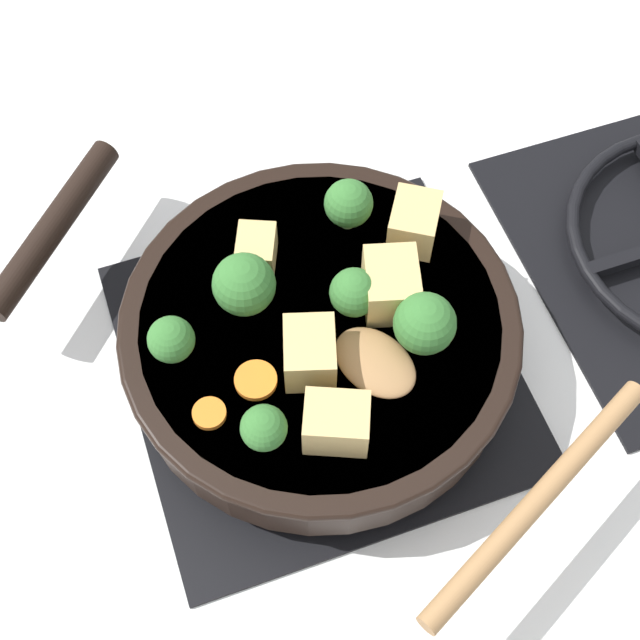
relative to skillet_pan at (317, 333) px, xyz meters
The scene contains 17 objects.
ground_plane 0.06m from the skillet_pan, 47.43° to the left, with size 2.40×2.40×0.00m, color white.
front_burner_grate 0.04m from the skillet_pan, 47.43° to the left, with size 0.31×0.31×0.03m.
skillet_pan is the anchor object (origin of this frame).
wooden_spoon 0.15m from the skillet_pan, 26.58° to the left, with size 0.23×0.21×0.02m.
tofu_cube_center_large 0.12m from the skillet_pan, 115.77° to the left, with size 0.05×0.04×0.04m, color #DBB770.
tofu_cube_near_handle 0.06m from the skillet_pan, 26.62° to the right, with size 0.05×0.04×0.04m, color #DBB770.
tofu_cube_east_chunk 0.07m from the skillet_pan, 89.15° to the left, with size 0.05×0.04×0.04m, color #DBB770.
tofu_cube_west_chunk 0.08m from the skillet_pan, 157.65° to the right, with size 0.04×0.03×0.03m, color #DBB770.
tofu_cube_back_piece 0.10m from the skillet_pan, 10.89° to the right, with size 0.05×0.04×0.04m, color #DBB770.
broccoli_floret_near_spoon 0.06m from the skillet_pan, 81.42° to the left, with size 0.04×0.04×0.04m.
broccoli_floret_center_top 0.12m from the skillet_pan, 39.24° to the right, with size 0.03×0.03×0.04m.
broccoli_floret_east_rim 0.08m from the skillet_pan, 122.18° to the right, with size 0.05×0.05×0.05m.
broccoli_floret_west_rim 0.12m from the skillet_pan, 92.70° to the right, with size 0.03×0.03×0.04m.
broccoli_floret_north_edge 0.10m from the skillet_pan, 145.05° to the left, with size 0.04×0.04×0.05m.
broccoli_floret_south_cluster 0.10m from the skillet_pan, 55.84° to the left, with size 0.05×0.05×0.05m.
carrot_slice_orange_thin 0.07m from the skillet_pan, 59.38° to the right, with size 0.03×0.03×0.01m, color orange.
carrot_slice_near_center 0.11m from the skillet_pan, 63.45° to the right, with size 0.02×0.02×0.01m, color orange.
Camera 1 is at (0.31, -0.11, 0.67)m, focal length 50.00 mm.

